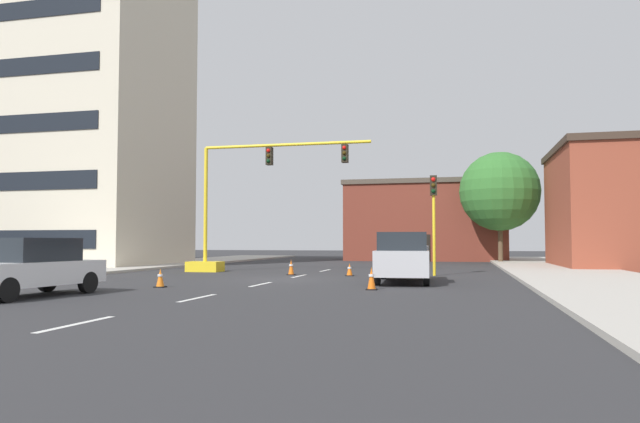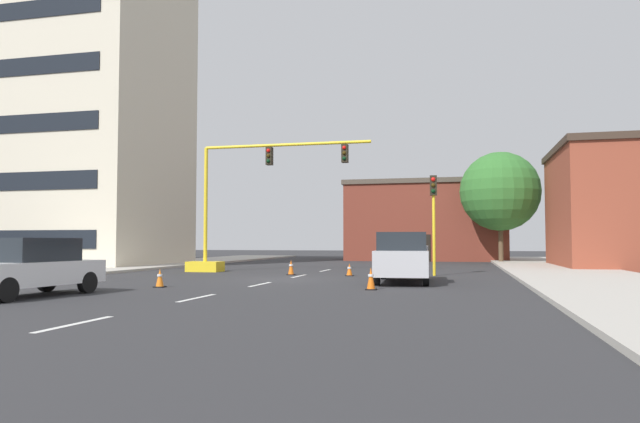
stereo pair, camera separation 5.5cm
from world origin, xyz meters
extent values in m
plane|color=#2D2D30|center=(0.00, 0.00, 0.00)|extent=(160.00, 160.00, 0.00)
cube|color=#B2ADA3|center=(-12.72, 8.00, 0.07)|extent=(6.00, 56.00, 0.14)
cube|color=#B2ADA3|center=(12.72, 8.00, 0.07)|extent=(6.00, 56.00, 0.14)
cube|color=silver|center=(0.00, -14.00, 0.00)|extent=(0.16, 2.40, 0.01)
cube|color=silver|center=(0.00, -8.50, 0.00)|extent=(0.16, 2.40, 0.01)
cube|color=silver|center=(0.00, -3.00, 0.00)|extent=(0.16, 2.40, 0.01)
cube|color=silver|center=(0.00, 2.50, 0.00)|extent=(0.16, 2.40, 0.01)
cube|color=silver|center=(0.00, 8.00, 0.00)|extent=(0.16, 2.40, 0.01)
cube|color=beige|center=(-19.01, 11.02, 10.54)|extent=(14.29, 10.42, 21.08)
cube|color=black|center=(-19.01, 5.78, 1.76)|extent=(11.72, 0.06, 1.10)
cube|color=black|center=(-19.01, 5.78, 5.27)|extent=(11.72, 0.06, 1.10)
cube|color=black|center=(-19.01, 5.78, 8.78)|extent=(11.72, 0.06, 1.10)
cube|color=black|center=(-19.01, 5.78, 12.30)|extent=(11.72, 0.06, 1.10)
cube|color=black|center=(-19.01, 5.78, 15.81)|extent=(11.72, 0.06, 1.10)
cube|color=brown|center=(4.50, 28.20, 3.22)|extent=(13.35, 8.09, 6.44)
cube|color=#4C4238|center=(4.50, 28.20, 6.64)|extent=(13.65, 8.39, 0.40)
cube|color=black|center=(4.50, 24.12, 1.10)|extent=(1.10, 0.06, 2.20)
cube|color=yellow|center=(-6.06, 5.27, 0.28)|extent=(1.80, 1.20, 0.55)
cylinder|color=yellow|center=(-6.06, 5.27, 3.65)|extent=(0.20, 0.20, 6.20)
cylinder|color=yellow|center=(-1.51, 5.27, 6.75)|extent=(9.10, 0.16, 0.16)
cube|color=black|center=(-2.42, 5.27, 6.18)|extent=(0.32, 0.36, 0.95)
sphere|color=red|center=(-2.42, 5.08, 6.45)|extent=(0.20, 0.20, 0.20)
sphere|color=#38280A|center=(-2.42, 5.08, 6.17)|extent=(0.20, 0.20, 0.20)
sphere|color=black|center=(-2.42, 5.08, 5.89)|extent=(0.20, 0.20, 0.20)
cube|color=black|center=(1.67, 5.27, 6.18)|extent=(0.32, 0.36, 0.95)
sphere|color=red|center=(1.67, 5.08, 6.45)|extent=(0.20, 0.20, 0.20)
sphere|color=#38280A|center=(1.67, 5.08, 6.17)|extent=(0.20, 0.20, 0.20)
sphere|color=black|center=(1.67, 5.08, 5.89)|extent=(0.20, 0.20, 0.20)
cylinder|color=yellow|center=(6.19, 4.32, 2.40)|extent=(0.14, 0.14, 4.80)
cube|color=black|center=(6.19, 4.32, 4.33)|extent=(0.32, 0.36, 0.95)
sphere|color=red|center=(6.19, 4.13, 4.60)|extent=(0.20, 0.20, 0.20)
sphere|color=#38280A|center=(6.19, 4.13, 4.32)|extent=(0.20, 0.20, 0.20)
sphere|color=black|center=(6.19, 4.13, 4.04)|extent=(0.20, 0.20, 0.20)
cylinder|color=brown|center=(10.37, 21.83, 1.59)|extent=(0.36, 0.36, 3.17)
sphere|color=#33702D|center=(10.37, 21.83, 5.41)|extent=(5.98, 5.98, 5.98)
cube|color=#BCBCC1|center=(5.18, -0.59, 0.81)|extent=(2.31, 5.51, 0.95)
cube|color=#1E2328|center=(5.23, -1.49, 1.64)|extent=(1.94, 1.90, 0.70)
cube|color=#BCBCC1|center=(5.11, 0.60, 1.37)|extent=(2.16, 2.92, 0.16)
cylinder|color=black|center=(6.19, -2.37, 0.34)|extent=(0.26, 0.69, 0.68)
cylinder|color=black|center=(4.39, -2.48, 0.34)|extent=(0.26, 0.69, 0.68)
cylinder|color=black|center=(5.97, 1.29, 0.34)|extent=(0.26, 0.69, 0.68)
cylinder|color=black|center=(4.18, 1.19, 0.34)|extent=(0.26, 0.69, 0.68)
cube|color=white|center=(-5.05, -9.29, 0.69)|extent=(2.33, 4.67, 0.70)
cube|color=#1E2328|center=(-5.04, -9.19, 1.39)|extent=(1.94, 2.47, 0.70)
cylinder|color=black|center=(-5.71, -7.68, 0.34)|extent=(0.29, 0.70, 0.68)
cylinder|color=black|center=(-4.07, -7.85, 0.34)|extent=(0.29, 0.70, 0.68)
cylinder|color=black|center=(-4.40, -10.90, 0.34)|extent=(0.29, 0.70, 0.68)
cube|color=black|center=(-0.63, 3.28, 0.02)|extent=(0.36, 0.36, 0.04)
cone|color=orange|center=(-0.63, 3.28, 0.40)|extent=(0.28, 0.28, 0.71)
cylinder|color=white|center=(-0.63, 3.28, 0.48)|extent=(0.19, 0.19, 0.08)
cube|color=black|center=(2.30, 3.13, 0.02)|extent=(0.36, 0.36, 0.04)
cone|color=orange|center=(2.30, 3.13, 0.32)|extent=(0.28, 0.28, 0.56)
cylinder|color=white|center=(2.30, 3.13, 0.39)|extent=(0.19, 0.19, 0.08)
cube|color=black|center=(4.48, -4.54, 0.02)|extent=(0.36, 0.36, 0.04)
cone|color=orange|center=(4.48, -4.54, 0.41)|extent=(0.28, 0.28, 0.73)
cylinder|color=white|center=(4.48, -4.54, 0.49)|extent=(0.19, 0.19, 0.08)
cube|color=black|center=(-3.00, -5.21, 0.02)|extent=(0.36, 0.36, 0.04)
cone|color=orange|center=(-3.00, -5.21, 0.36)|extent=(0.28, 0.28, 0.63)
cylinder|color=white|center=(-3.00, -5.21, 0.43)|extent=(0.19, 0.19, 0.08)
camera|label=1|loc=(7.40, -24.24, 1.64)|focal=32.90mm
camera|label=2|loc=(7.45, -24.23, 1.64)|focal=32.90mm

